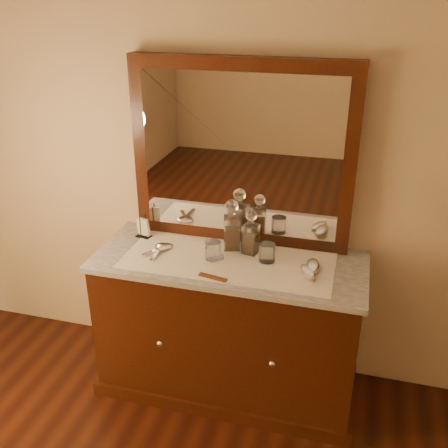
{
  "coord_description": "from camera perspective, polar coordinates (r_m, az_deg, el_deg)",
  "views": [
    {
      "loc": [
        0.6,
        -0.33,
        2.16
      ],
      "look_at": [
        0.0,
        1.85,
        1.1
      ],
      "focal_mm": 40.91,
      "sensor_mm": 36.0,
      "label": 1
    }
  ],
  "objects": [
    {
      "name": "dresser_cabinet",
      "position": [
        2.94,
        0.53,
        -11.46
      ],
      "size": [
        1.4,
        0.55,
        0.82
      ],
      "primitive_type": "cube",
      "color": "black",
      "rests_on": "floor"
    },
    {
      "name": "dresser_plinth",
      "position": [
        3.17,
        0.5,
        -16.83
      ],
      "size": [
        1.46,
        0.59,
        0.08
      ],
      "primitive_type": "cube",
      "color": "black",
      "rests_on": "floor"
    },
    {
      "name": "knob_left",
      "position": [
        2.78,
        -7.17,
        -13.09
      ],
      "size": [
        0.04,
        0.04,
        0.04
      ],
      "primitive_type": "sphere",
      "color": "silver",
      "rests_on": "dresser_cabinet"
    },
    {
      "name": "knob_right",
      "position": [
        2.65,
        5.4,
        -15.26
      ],
      "size": [
        0.04,
        0.04,
        0.04
      ],
      "primitive_type": "sphere",
      "color": "silver",
      "rests_on": "dresser_cabinet"
    },
    {
      "name": "marble_top",
      "position": [
        2.71,
        0.56,
        -4.22
      ],
      "size": [
        1.44,
        0.59,
        0.03
      ],
      "primitive_type": "cube",
      "color": "silver",
      "rests_on": "dresser_cabinet"
    },
    {
      "name": "mirror_frame",
      "position": [
        2.72,
        1.94,
        7.75
      ],
      "size": [
        1.2,
        0.08,
        1.0
      ],
      "primitive_type": "cube",
      "color": "black",
      "rests_on": "marble_top"
    },
    {
      "name": "mirror_glass",
      "position": [
        2.69,
        1.76,
        7.55
      ],
      "size": [
        1.06,
        0.01,
        0.86
      ],
      "primitive_type": "cube",
      "color": "white",
      "rests_on": "marble_top"
    },
    {
      "name": "lace_runner",
      "position": [
        2.68,
        0.45,
        -4.1
      ],
      "size": [
        1.1,
        0.45,
        0.0
      ],
      "primitive_type": "cube",
      "color": "white",
      "rests_on": "marble_top"
    },
    {
      "name": "pin_dish",
      "position": [
        2.7,
        -0.78,
        -3.73
      ],
      "size": [
        0.09,
        0.09,
        0.01
      ],
      "primitive_type": "cylinder",
      "rotation": [
        0.0,
        0.0,
        0.25
      ],
      "color": "white",
      "rests_on": "lace_runner"
    },
    {
      "name": "comb",
      "position": [
        2.53,
        -1.25,
        -5.97
      ],
      "size": [
        0.15,
        0.06,
        0.01
      ],
      "primitive_type": "cube",
      "rotation": [
        0.0,
        0.0,
        -0.19
      ],
      "color": "brown",
      "rests_on": "lace_runner"
    },
    {
      "name": "napkin_rack",
      "position": [
        2.95,
        -8.99,
        -0.48
      ],
      "size": [
        0.1,
        0.07,
        0.13
      ],
      "color": "black",
      "rests_on": "marble_top"
    },
    {
      "name": "decanter_left",
      "position": [
        2.76,
        0.89,
        -0.65
      ],
      "size": [
        0.11,
        0.11,
        0.29
      ],
      "color": "brown",
      "rests_on": "lace_runner"
    },
    {
      "name": "decanter_right",
      "position": [
        2.72,
        3.01,
        -1.39
      ],
      "size": [
        0.09,
        0.09,
        0.25
      ],
      "color": "brown",
      "rests_on": "lace_runner"
    },
    {
      "name": "brush_near",
      "position": [
        2.56,
        9.36,
        -5.41
      ],
      "size": [
        0.12,
        0.15,
        0.04
      ],
      "color": "#9D8260",
      "rests_on": "lace_runner"
    },
    {
      "name": "brush_far",
      "position": [
        2.61,
        9.92,
        -4.78
      ],
      "size": [
        0.09,
        0.16,
        0.04
      ],
      "color": "#9D8260",
      "rests_on": "lace_runner"
    },
    {
      "name": "hand_mirror_outer",
      "position": [
        2.8,
        -7.15,
        -2.73
      ],
      "size": [
        0.09,
        0.21,
        0.02
      ],
      "color": "silver",
      "rests_on": "lace_runner"
    },
    {
      "name": "hand_mirror_inner",
      "position": [
        2.81,
        -6.9,
        -2.64
      ],
      "size": [
        0.15,
        0.19,
        0.02
      ],
      "color": "silver",
      "rests_on": "lace_runner"
    },
    {
      "name": "tumblers",
      "position": [
        2.67,
        1.8,
        -3.08
      ],
      "size": [
        0.36,
        0.14,
        0.1
      ],
      "color": "white",
      "rests_on": "lace_runner"
    }
  ]
}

